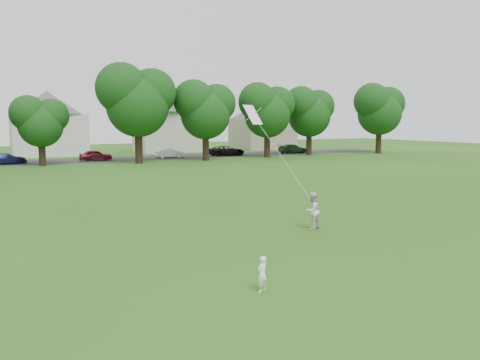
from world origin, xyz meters
TOP-DOWN VIEW (x-y plane):
  - ground at (0.00, 0.00)m, footprint 160.00×160.00m
  - street at (0.00, 42.00)m, footprint 90.00×7.00m
  - toddler at (-0.86, -2.71)m, footprint 0.41×0.34m
  - older_boy at (4.60, 2.40)m, footprint 0.86×0.74m
  - kite at (4.00, 3.81)m, footprint 1.18×1.89m
  - tree_row at (1.86, 36.03)m, footprint 84.86×8.25m
  - parked_cars at (3.49, 41.00)m, footprint 65.24×2.37m
  - house_row at (-1.31, 52.00)m, footprint 76.10×13.87m

SIDE VIEW (x-z plane):
  - ground at x=0.00m, z-range 0.00..0.00m
  - street at x=0.00m, z-range 0.00..0.01m
  - toddler at x=-0.86m, z-range 0.00..0.95m
  - parked_cars at x=3.49m, z-range -0.03..1.25m
  - older_boy at x=4.60m, z-range 0.00..1.54m
  - kite at x=4.00m, z-range 0.54..5.27m
  - house_row at x=-1.31m, z-range -0.20..10.41m
  - tree_row at x=1.86m, z-range 0.82..12.00m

